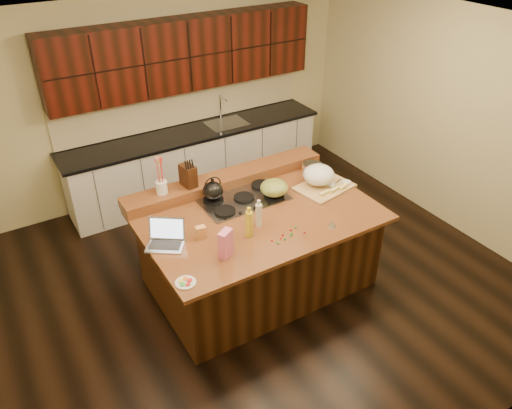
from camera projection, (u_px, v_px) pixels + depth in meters
room at (259, 177)px, 4.90m from camera, size 5.52×5.02×2.72m
island at (258, 248)px, 5.38m from camera, size 2.40×1.60×0.92m
back_ledge at (226, 179)px, 5.61m from camera, size 2.40×0.30×0.12m
cooktop at (244, 199)px, 5.34m from camera, size 0.92×0.52×0.05m
back_counter at (193, 127)px, 6.84m from camera, size 3.70×0.66×2.40m
kettle at (213, 191)px, 5.24m from camera, size 0.28×0.28×0.20m
green_bowl at (274, 188)px, 5.32m from camera, size 0.40×0.40×0.17m
laptop at (166, 238)px, 4.67m from camera, size 0.43×0.42×0.24m
oil_bottle at (249, 224)px, 4.73m from camera, size 0.09×0.09×0.27m
vinegar_bottle at (259, 215)px, 4.88m from camera, size 0.07×0.07×0.25m
wooden_tray at (320, 178)px, 5.54m from camera, size 0.68×0.54×0.25m
ramekin_a at (331, 186)px, 5.57m from camera, size 0.13×0.13×0.04m
ramekin_b at (346, 183)px, 5.61m from camera, size 0.13×0.13×0.04m
ramekin_c at (328, 180)px, 5.68m from camera, size 0.13×0.13×0.04m
strainer_bowl at (312, 168)px, 5.86m from camera, size 0.29×0.29×0.09m
kitchen_timer at (332, 223)px, 4.92m from camera, size 0.10×0.10×0.07m
pink_bag at (226, 244)px, 4.47m from camera, size 0.16×0.14×0.27m
candy_plate at (186, 283)px, 4.23m from camera, size 0.22×0.22×0.01m
package_box at (201, 232)px, 4.74m from camera, size 0.10×0.08×0.13m
utensil_crock at (162, 187)px, 5.21m from camera, size 0.15×0.15×0.14m
knife_block at (188, 176)px, 5.31m from camera, size 0.15×0.21×0.24m
gumdrop_0 at (305, 232)px, 4.84m from camera, size 0.02×0.02×0.02m
gumdrop_1 at (291, 235)px, 4.80m from camera, size 0.02×0.02×0.02m
gumdrop_2 at (283, 235)px, 4.80m from camera, size 0.02×0.02×0.02m
gumdrop_3 at (296, 227)px, 4.91m from camera, size 0.02×0.02×0.02m
gumdrop_4 at (272, 240)px, 4.73m from camera, size 0.02×0.02×0.02m
gumdrop_5 at (292, 234)px, 4.82m from camera, size 0.02×0.02×0.02m
gumdrop_6 at (281, 238)px, 4.76m from camera, size 0.02×0.02×0.02m
gumdrop_7 at (278, 243)px, 4.69m from camera, size 0.02×0.02×0.02m
gumdrop_8 at (291, 230)px, 4.87m from camera, size 0.02×0.02×0.02m
gumdrop_9 at (285, 239)px, 4.74m from camera, size 0.02×0.02×0.02m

